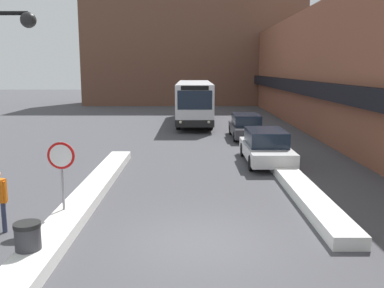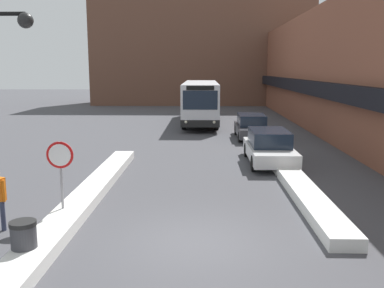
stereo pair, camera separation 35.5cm
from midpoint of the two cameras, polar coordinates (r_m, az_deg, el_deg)
The scene contains 10 objects.
ground_plane at distance 10.90m, azimuth 0.10°, elevation -13.04°, with size 160.00×160.00×0.00m, color #47474C.
building_row_right at distance 35.46m, azimuth 16.65°, elevation 9.37°, with size 5.50×60.00×8.29m.
building_backdrop_far at distance 53.76m, azimuth 0.10°, elevation 12.62°, with size 26.00×8.00×13.47m.
snow_bank_left at distance 14.44m, azimuth -14.44°, elevation -6.80°, with size 0.90×13.69×0.34m.
snow_bank_right at distance 14.84m, azimuth 14.23°, elevation -6.32°, with size 0.90×8.60×0.35m.
city_bus at distance 34.12m, azimuth 0.09°, elevation 5.78°, with size 2.62×12.39×3.22m.
parked_car_front at distance 19.79m, azimuth 9.40°, elevation -0.33°, with size 1.93×4.89×1.53m.
parked_car_middle at distance 26.84m, azimuth 6.95°, elevation 2.36°, with size 1.85×4.66×1.48m.
stop_sign at distance 12.47m, azimuth -17.70°, elevation -2.59°, with size 0.76×0.08×2.28m.
trash_bin at distance 10.36m, azimuth -21.85°, elevation -12.18°, with size 0.59×0.59×0.95m.
Camera 1 is at (-0.18, -10.03, 4.26)m, focal length 40.00 mm.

